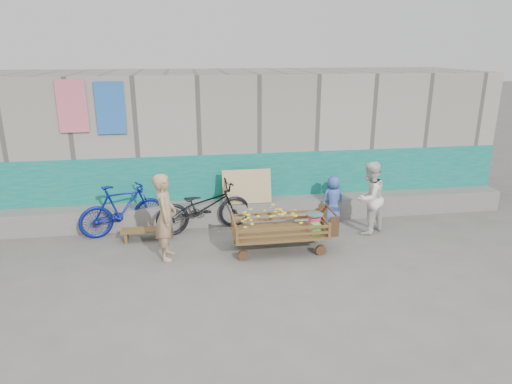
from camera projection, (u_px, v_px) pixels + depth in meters
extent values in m
plane|color=#55534D|center=(248.00, 273.00, 7.43)|extent=(80.00, 80.00, 0.00)
cube|color=gray|center=(223.00, 136.00, 10.84)|extent=(12.00, 3.00, 3.00)
cube|color=#056867|center=(231.00, 187.00, 9.65)|extent=(12.00, 0.03, 1.40)
cube|color=#5C5955|center=(232.00, 212.00, 9.57)|extent=(12.00, 0.50, 0.45)
cube|color=tan|center=(247.00, 187.00, 9.32)|extent=(1.00, 0.19, 0.68)
cube|color=#CD6175|center=(72.00, 106.00, 8.65)|extent=(0.55, 0.03, 1.00)
cube|color=#2560B3|center=(110.00, 108.00, 8.77)|extent=(0.55, 0.03, 1.00)
cube|color=brown|center=(279.00, 232.00, 8.18)|extent=(1.66, 0.83, 0.05)
cylinder|color=#311D14|center=(243.00, 255.00, 7.86)|extent=(0.18, 0.06, 0.18)
cube|color=brown|center=(237.00, 236.00, 7.64)|extent=(0.05, 0.05, 0.26)
cylinder|color=#311D14|center=(239.00, 241.00, 8.44)|extent=(0.18, 0.06, 0.18)
cube|color=brown|center=(232.00, 219.00, 8.37)|extent=(0.05, 0.05, 0.26)
cylinder|color=#311D14|center=(321.00, 250.00, 8.07)|extent=(0.18, 0.06, 0.18)
cube|color=brown|center=(329.00, 230.00, 7.88)|extent=(0.05, 0.05, 0.26)
cylinder|color=#311D14|center=(311.00, 237.00, 8.64)|extent=(0.18, 0.06, 0.18)
cube|color=brown|center=(317.00, 215.00, 8.62)|extent=(0.05, 0.05, 0.26)
cube|color=brown|center=(284.00, 235.00, 7.77)|extent=(1.61, 0.04, 0.05)
cube|color=brown|center=(284.00, 229.00, 7.74)|extent=(1.61, 0.04, 0.05)
cube|color=brown|center=(275.00, 219.00, 8.51)|extent=(1.61, 0.04, 0.05)
cube|color=brown|center=(275.00, 213.00, 8.47)|extent=(1.61, 0.04, 0.05)
cube|color=brown|center=(235.00, 229.00, 8.02)|extent=(0.04, 0.78, 0.05)
cube|color=brown|center=(234.00, 223.00, 7.99)|extent=(0.04, 0.78, 0.05)
cube|color=brown|center=(323.00, 224.00, 8.26)|extent=(0.04, 0.78, 0.05)
cube|color=brown|center=(323.00, 218.00, 8.23)|extent=(0.04, 0.78, 0.05)
cylinder|color=#311D14|center=(332.00, 211.00, 8.22)|extent=(0.04, 0.74, 0.04)
cube|color=#311D14|center=(323.00, 213.00, 8.58)|extent=(0.17, 0.04, 0.37)
cube|color=#311D14|center=(334.00, 227.00, 7.93)|extent=(0.17, 0.04, 0.37)
ellipsoid|color=gold|center=(274.00, 221.00, 8.09)|extent=(1.20, 0.65, 0.41)
cylinder|color=#FF4678|center=(314.00, 223.00, 8.23)|extent=(0.22, 0.22, 0.24)
cylinder|color=silver|center=(315.00, 216.00, 8.19)|extent=(0.03, 0.03, 0.06)
cylinder|color=silver|center=(315.00, 214.00, 8.18)|extent=(0.31, 0.31, 0.02)
cube|color=green|center=(316.00, 229.00, 7.98)|extent=(0.15, 0.11, 0.20)
cube|color=brown|center=(146.00, 230.00, 8.65)|extent=(0.93, 0.28, 0.04)
cube|color=brown|center=(127.00, 237.00, 8.63)|extent=(0.06, 0.26, 0.19)
cube|color=brown|center=(166.00, 234.00, 8.74)|extent=(0.06, 0.26, 0.19)
imported|color=#A37F5D|center=(165.00, 217.00, 7.77)|extent=(0.40, 0.58, 1.52)
imported|color=silver|center=(369.00, 198.00, 8.87)|extent=(0.89, 0.84, 1.44)
imported|color=#3B58AD|center=(333.00, 199.00, 9.51)|extent=(0.52, 0.38, 0.99)
imported|color=black|center=(204.00, 207.00, 9.03)|extent=(2.01, 1.06, 1.01)
imported|color=navy|center=(123.00, 209.00, 8.88)|extent=(1.75, 1.01, 1.01)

